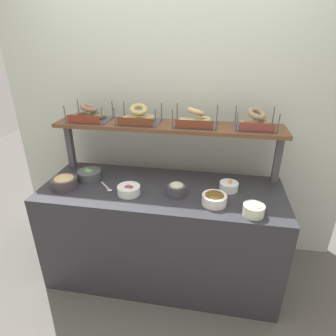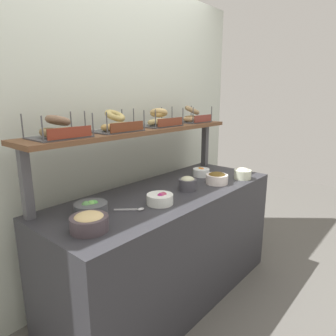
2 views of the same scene
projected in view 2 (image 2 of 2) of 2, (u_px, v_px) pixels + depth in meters
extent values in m
plane|color=#595651|center=(168.00, 295.00, 2.34)|extent=(8.00, 8.00, 0.00)
cube|color=beige|center=(116.00, 136.00, 2.41)|extent=(3.05, 0.06, 2.40)
cube|color=#2D2D33|center=(168.00, 246.00, 2.24)|extent=(1.85, 0.70, 0.85)
cube|color=#4C4C51|center=(26.00, 184.00, 1.63)|extent=(0.05, 0.05, 0.40)
cube|color=#4C4C51|center=(205.00, 145.00, 2.90)|extent=(0.05, 0.05, 0.40)
cube|color=brown|center=(140.00, 131.00, 2.21)|extent=(1.81, 0.32, 0.03)
cylinder|color=#45444C|center=(187.00, 184.00, 2.17)|extent=(0.13, 0.13, 0.08)
ellipsoid|color=#BDBE9B|center=(188.00, 180.00, 2.17)|extent=(0.10, 0.10, 0.06)
cylinder|color=silver|center=(243.00, 174.00, 2.46)|extent=(0.14, 0.14, 0.07)
ellipsoid|color=beige|center=(243.00, 171.00, 2.45)|extent=(0.11, 0.11, 0.05)
cylinder|color=white|center=(217.00, 179.00, 2.33)|extent=(0.17, 0.17, 0.07)
ellipsoid|color=brown|center=(217.00, 175.00, 2.32)|extent=(0.13, 0.13, 0.05)
cylinder|color=white|center=(160.00, 199.00, 1.89)|extent=(0.17, 0.17, 0.06)
sphere|color=#A93A60|center=(161.00, 196.00, 1.88)|extent=(0.05, 0.05, 0.05)
sphere|color=#971E60|center=(160.00, 197.00, 1.87)|extent=(0.04, 0.04, 0.04)
sphere|color=#9F3A51|center=(164.00, 195.00, 1.89)|extent=(0.05, 0.05, 0.05)
sphere|color=#993442|center=(161.00, 196.00, 1.89)|extent=(0.04, 0.04, 0.04)
cylinder|color=#473C42|center=(89.00, 224.00, 1.52)|extent=(0.19, 0.19, 0.08)
ellipsoid|color=tan|center=(89.00, 218.00, 1.51)|extent=(0.15, 0.15, 0.05)
cylinder|color=white|center=(201.00, 172.00, 2.54)|extent=(0.14, 0.14, 0.06)
sphere|color=orange|center=(200.00, 169.00, 2.56)|extent=(0.04, 0.04, 0.04)
sphere|color=orange|center=(202.00, 170.00, 2.54)|extent=(0.04, 0.04, 0.04)
sphere|color=#F9AC2B|center=(200.00, 170.00, 2.55)|extent=(0.03, 0.03, 0.03)
cylinder|color=#4B4E53|center=(91.00, 209.00, 1.72)|extent=(0.19, 0.19, 0.07)
sphere|color=#558D4D|center=(86.00, 206.00, 1.70)|extent=(0.05, 0.05, 0.05)
sphere|color=#68AD50|center=(92.00, 205.00, 1.72)|extent=(0.05, 0.05, 0.05)
sphere|color=#4A9642|center=(94.00, 204.00, 1.72)|extent=(0.05, 0.05, 0.05)
cube|color=#B7B7BC|center=(126.00, 210.00, 1.79)|extent=(0.11, 0.11, 0.01)
ellipsoid|color=#B7B7BC|center=(141.00, 209.00, 1.79)|extent=(0.04, 0.03, 0.01)
cube|color=#4C4C51|center=(59.00, 137.00, 1.73)|extent=(0.32, 0.24, 0.01)
cylinder|color=#4C4C51|center=(42.00, 130.00, 1.53)|extent=(0.01, 0.01, 0.14)
cylinder|color=#4C4C51|center=(93.00, 125.00, 1.76)|extent=(0.01, 0.01, 0.14)
cylinder|color=#4C4C51|center=(22.00, 126.00, 1.68)|extent=(0.01, 0.01, 0.14)
cylinder|color=#4C4C51|center=(71.00, 123.00, 1.90)|extent=(0.01, 0.01, 0.14)
cube|color=maroon|center=(70.00, 133.00, 1.65)|extent=(0.27, 0.01, 0.06)
torus|color=brown|center=(53.00, 133.00, 1.67)|extent=(0.20, 0.20, 0.06)
torus|color=#736B4A|center=(63.00, 131.00, 1.78)|extent=(0.14, 0.14, 0.05)
torus|color=#866750|center=(58.00, 121.00, 1.71)|extent=(0.18, 0.18, 0.08)
cube|color=#4C4C51|center=(116.00, 131.00, 2.04)|extent=(0.33, 0.24, 0.01)
cylinder|color=#4C4C51|center=(107.00, 124.00, 1.83)|extent=(0.01, 0.01, 0.14)
cylinder|color=#4C4C51|center=(144.00, 120.00, 2.07)|extent=(0.01, 0.01, 0.14)
cylinder|color=#4C4C51|center=(85.00, 122.00, 1.98)|extent=(0.01, 0.01, 0.14)
cylinder|color=#4C4C51|center=(122.00, 119.00, 2.21)|extent=(0.01, 0.01, 0.14)
cube|color=brown|center=(127.00, 127.00, 1.95)|extent=(0.28, 0.01, 0.06)
torus|color=tan|center=(112.00, 127.00, 1.97)|extent=(0.18, 0.18, 0.06)
torus|color=tan|center=(118.00, 125.00, 2.09)|extent=(0.20, 0.20, 0.05)
torus|color=tan|center=(115.00, 116.00, 2.01)|extent=(0.18, 0.18, 0.09)
cube|color=#4C4C51|center=(159.00, 126.00, 2.38)|extent=(0.33, 0.24, 0.01)
cylinder|color=#4C4C51|center=(155.00, 119.00, 2.17)|extent=(0.01, 0.01, 0.14)
cylinder|color=#4C4C51|center=(183.00, 117.00, 2.41)|extent=(0.01, 0.01, 0.14)
cylinder|color=#4C4C51|center=(134.00, 118.00, 2.31)|extent=(0.01, 0.01, 0.14)
cylinder|color=#4C4C51|center=(162.00, 116.00, 2.55)|extent=(0.01, 0.01, 0.14)
cube|color=brown|center=(170.00, 122.00, 2.29)|extent=(0.28, 0.01, 0.06)
torus|color=#CDB876|center=(157.00, 122.00, 2.31)|extent=(0.17, 0.18, 0.06)
torus|color=#D3B87C|center=(160.00, 121.00, 2.43)|extent=(0.17, 0.17, 0.05)
torus|color=tan|center=(159.00, 113.00, 2.35)|extent=(0.20, 0.20, 0.09)
cube|color=#4C4C51|center=(192.00, 122.00, 2.71)|extent=(0.30, 0.24, 0.01)
cylinder|color=#4C4C51|center=(193.00, 116.00, 2.52)|extent=(0.01, 0.01, 0.14)
cylinder|color=#4C4C51|center=(212.00, 114.00, 2.73)|extent=(0.01, 0.01, 0.14)
cylinder|color=#4C4C51|center=(172.00, 115.00, 2.66)|extent=(0.01, 0.01, 0.14)
cylinder|color=#4C4C51|center=(191.00, 113.00, 2.87)|extent=(0.01, 0.01, 0.14)
cube|color=brown|center=(203.00, 118.00, 2.63)|extent=(0.25, 0.01, 0.06)
torus|color=tan|center=(191.00, 119.00, 2.65)|extent=(0.17, 0.17, 0.05)
torus|color=#9E784A|center=(192.00, 118.00, 2.76)|extent=(0.15, 0.15, 0.05)
torus|color=#957C57|center=(192.00, 110.00, 2.69)|extent=(0.20, 0.20, 0.10)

